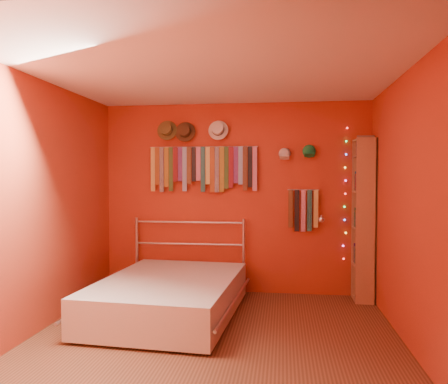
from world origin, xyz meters
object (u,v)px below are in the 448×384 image
at_px(bookshelf, 367,219).
at_px(tie_rack, 203,166).
at_px(reading_lamp, 321,219).
at_px(bed, 169,296).

bearing_deg(bookshelf, tie_rack, 175.72).
height_order(reading_lamp, bookshelf, bookshelf).
relative_size(tie_rack, bed, 0.70).
bearing_deg(bed, tie_rack, 84.12).
bearing_deg(bed, bookshelf, 25.77).
distance_m(reading_lamp, bookshelf, 0.56).
relative_size(reading_lamp, bed, 0.16).
height_order(tie_rack, bookshelf, bookshelf).
bearing_deg(reading_lamp, tie_rack, 172.89).
bearing_deg(reading_lamp, bookshelf, 3.54).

